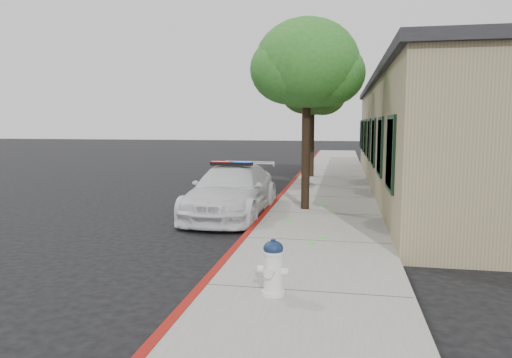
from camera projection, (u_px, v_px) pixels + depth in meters
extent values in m
plane|color=black|center=(241.00, 244.00, 10.07)|extent=(120.00, 120.00, 0.00)
cube|color=gray|center=(322.00, 216.00, 12.70)|extent=(3.20, 60.00, 0.15)
cube|color=maroon|center=(266.00, 214.00, 12.98)|extent=(0.14, 60.00, 0.16)
cube|color=#8F815E|center=(467.00, 139.00, 17.38)|extent=(7.00, 20.00, 4.00)
cube|color=black|center=(470.00, 82.00, 17.13)|extent=(7.30, 20.30, 0.24)
cube|color=black|center=(390.00, 153.00, 10.23)|extent=(0.08, 1.48, 1.68)
cube|color=black|center=(380.00, 146.00, 13.16)|extent=(0.08, 1.48, 1.68)
cube|color=black|center=(373.00, 142.00, 16.09)|extent=(0.08, 1.48, 1.68)
cube|color=black|center=(369.00, 139.00, 19.01)|extent=(0.08, 1.48, 1.68)
cube|color=black|center=(365.00, 137.00, 21.94)|extent=(0.08, 1.48, 1.68)
cube|color=black|center=(363.00, 135.00, 24.87)|extent=(0.08, 1.48, 1.68)
cube|color=black|center=(361.00, 134.00, 27.79)|extent=(0.08, 1.48, 1.68)
imported|color=silver|center=(232.00, 191.00, 13.08)|extent=(2.07, 4.92, 1.42)
cube|color=black|center=(232.00, 164.00, 12.99)|extent=(1.20, 0.30, 0.10)
cube|color=red|center=(221.00, 163.00, 13.05)|extent=(0.52, 0.25, 0.11)
cube|color=#0C2EDB|center=(243.00, 164.00, 12.92)|extent=(0.52, 0.25, 0.11)
cylinder|color=silver|center=(273.00, 292.00, 6.68)|extent=(0.34, 0.34, 0.06)
cylinder|color=silver|center=(273.00, 272.00, 6.64)|extent=(0.28, 0.28, 0.55)
cylinder|color=silver|center=(273.00, 252.00, 6.61)|extent=(0.32, 0.32, 0.04)
ellipsoid|color=#101E3D|center=(273.00, 248.00, 6.60)|extent=(0.29, 0.29, 0.22)
cylinder|color=#101E3D|center=(273.00, 241.00, 6.59)|extent=(0.07, 0.07, 0.06)
cylinder|color=silver|center=(262.00, 269.00, 6.70)|extent=(0.13, 0.13, 0.11)
cylinder|color=silver|center=(284.00, 272.00, 6.58)|extent=(0.13, 0.13, 0.11)
cylinder|color=silver|center=(270.00, 273.00, 6.48)|extent=(0.16, 0.14, 0.14)
cylinder|color=black|center=(306.00, 152.00, 13.20)|extent=(0.24, 0.24, 3.30)
ellipsoid|color=#255D1D|center=(307.00, 63.00, 12.90)|extent=(2.93, 2.93, 2.49)
ellipsoid|color=#255D1D|center=(326.00, 73.00, 12.94)|extent=(2.20, 2.20, 1.87)
ellipsoid|color=#255D1D|center=(291.00, 70.00, 12.86)|extent=(2.29, 2.29, 1.95)
cylinder|color=black|center=(307.00, 140.00, 18.62)|extent=(0.25, 0.25, 3.54)
ellipsoid|color=#2C4A17|center=(308.00, 74.00, 18.31)|extent=(2.96, 2.96, 2.52)
ellipsoid|color=#2C4A17|center=(319.00, 82.00, 18.48)|extent=(2.39, 2.39, 2.03)
ellipsoid|color=#2C4A17|center=(297.00, 79.00, 18.29)|extent=(2.29, 2.29, 1.95)
cylinder|color=black|center=(312.00, 142.00, 21.37)|extent=(0.23, 0.23, 3.16)
ellipsoid|color=#1C5A1F|center=(312.00, 90.00, 21.08)|extent=(2.71, 2.71, 2.30)
ellipsoid|color=#1C5A1F|center=(323.00, 96.00, 21.14)|extent=(2.08, 2.08, 1.76)
ellipsoid|color=#1C5A1F|center=(305.00, 94.00, 20.94)|extent=(2.17, 2.17, 1.84)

